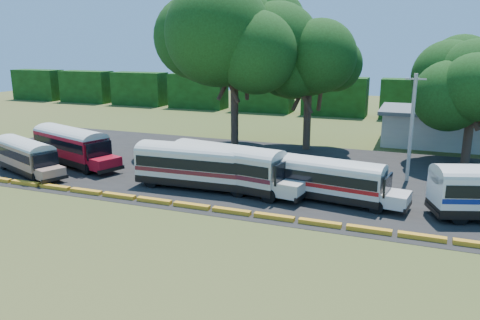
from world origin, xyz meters
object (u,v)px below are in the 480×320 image
(bus_beige, at_px, (26,154))
(bus_cream_west, at_px, (195,163))
(bus_white_red, at_px, (331,178))
(tree_west, at_px, (234,37))
(bus_red, at_px, (72,144))

(bus_beige, distance_m, bus_cream_west, 15.76)
(bus_beige, height_order, bus_cream_west, bus_cream_west)
(bus_cream_west, xyz_separation_m, bus_white_red, (10.58, 0.58, -0.23))
(bus_white_red, distance_m, tree_west, 20.91)
(tree_west, bearing_deg, bus_white_red, -46.05)
(bus_cream_west, bearing_deg, bus_beige, -176.48)
(bus_cream_west, relative_size, tree_west, 0.65)
(bus_beige, relative_size, tree_west, 0.56)
(bus_beige, height_order, tree_west, tree_west)
(bus_red, distance_m, bus_white_red, 24.56)
(bus_beige, relative_size, bus_cream_west, 0.86)
(bus_white_red, bearing_deg, bus_red, -175.99)
(bus_beige, distance_m, bus_white_red, 26.35)
(bus_beige, relative_size, bus_red, 0.85)
(bus_beige, xyz_separation_m, bus_white_red, (26.26, 2.12, 0.05))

